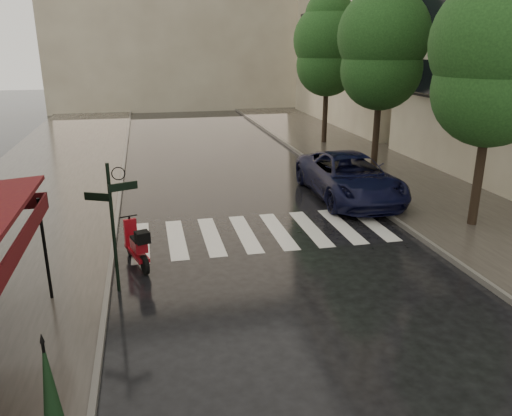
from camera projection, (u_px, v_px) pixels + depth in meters
name	position (u px, v px, depth m)	size (l,w,h in m)	color
ground	(179.00, 358.00, 9.28)	(120.00, 120.00, 0.00)	black
sidewalk_near	(41.00, 192.00, 19.46)	(6.00, 60.00, 0.12)	#38332D
sidewalk_far	(388.00, 172.00, 22.49)	(5.50, 60.00, 0.12)	#38332D
curb_near	(121.00, 187.00, 20.08)	(0.12, 60.00, 0.16)	#595651
curb_far	(330.00, 175.00, 21.91)	(0.12, 60.00, 0.16)	#595651
crosswalk	(262.00, 232.00, 15.45)	(7.85, 3.20, 0.01)	silver
signpost	(112.00, 218.00, 11.24)	(1.17, 0.29, 3.10)	black
tree_near	(496.00, 52.00, 14.21)	(3.80, 3.80, 7.99)	black
tree_mid	(383.00, 42.00, 20.59)	(3.80, 3.80, 8.34)	black
tree_far	(328.00, 45.00, 27.16)	(3.80, 3.80, 8.16)	black
scooter	(137.00, 246.00, 12.99)	(0.79, 1.76, 1.19)	black
parked_car	(349.00, 177.00, 18.64)	(2.72, 5.91, 1.64)	black
parasol_back	(53.00, 413.00, 6.03)	(0.42, 0.42, 2.25)	black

